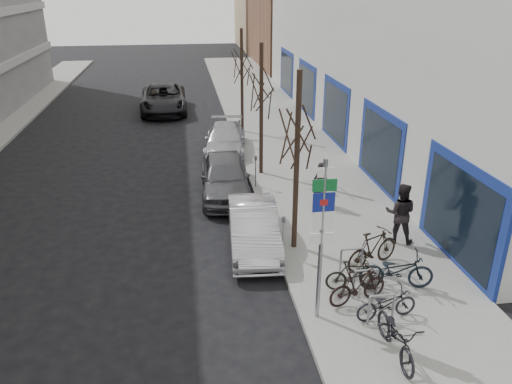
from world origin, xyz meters
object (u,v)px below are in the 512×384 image
object	(u,v)px
bike_far_curb	(387,301)
bike_far_inner	(373,248)
bike_rack	(365,280)
tree_far	(242,57)
meter_mid	(256,168)
pedestrian_near	(320,184)
parked_car_mid	(225,177)
lane_car	(164,99)
meter_back	(239,130)
tree_near	(298,121)
parked_car_front	(254,228)
highway_sign_pole	(322,232)
meter_front	(283,232)
bike_near_left	(397,333)
bike_mid_inner	(354,275)
parked_car_back	(225,140)
tree_mid	(261,79)
pedestrian_far	(400,213)
bike_near_right	(358,286)
bike_mid_curb	(397,267)

from	to	relation	value
bike_far_curb	bike_far_inner	size ratio (longest dim) A/B	0.81
bike_rack	tree_far	bearing A→B (deg)	94.32
meter_mid	pedestrian_near	xyz separation A→B (m)	(2.02, -2.10, 0.05)
parked_car_mid	lane_car	world-z (taller)	lane_car
meter_mid	lane_car	world-z (taller)	lane_car
pedestrian_near	meter_back	bearing A→B (deg)	-102.08
bike_far_curb	bike_rack	bearing A→B (deg)	6.55
tree_near	parked_car_front	xyz separation A→B (m)	(-1.20, 0.37, -3.42)
bike_far_inner	lane_car	bearing A→B (deg)	-8.41
parked_car_front	meter_mid	bearing A→B (deg)	84.47
highway_sign_pole	parked_car_front	bearing A→B (deg)	104.46
meter_front	tree_near	bearing A→B (deg)	48.01
bike_near_left	meter_mid	bearing A→B (deg)	98.82
meter_front	pedestrian_near	distance (m)	3.95
tree_near	parked_car_mid	size ratio (longest dim) A/B	1.21
meter_back	bike_mid_inner	world-z (taller)	meter_back
highway_sign_pole	bike_rack	distance (m)	2.36
tree_far	bike_far_curb	distance (m)	17.23
bike_rack	parked_car_back	xyz separation A→B (m)	(-2.42, 12.68, 0.01)
meter_mid	meter_back	distance (m)	5.50
tree_mid	meter_front	bearing A→B (deg)	-93.68
highway_sign_pole	bike_far_curb	world-z (taller)	highway_sign_pole
meter_front	pedestrian_far	distance (m)	3.76
parked_car_back	bike_far_curb	bearing A→B (deg)	-71.48
tree_near	pedestrian_far	world-z (taller)	tree_near
bike_mid_inner	meter_front	bearing A→B (deg)	42.29
meter_front	highway_sign_pole	bearing A→B (deg)	-85.25
bike_rack	bike_near_left	world-z (taller)	bike_near_left
bike_near_left	lane_car	distance (m)	24.37
tree_mid	bike_mid_inner	size ratio (longest dim) A/B	3.68
pedestrian_near	tree_near	bearing A→B (deg)	34.64
tree_near	meter_back	distance (m)	10.98
tree_mid	parked_car_mid	bearing A→B (deg)	-131.78
bike_rack	parked_car_mid	distance (m)	8.04
bike_rack	tree_mid	world-z (taller)	tree_mid
highway_sign_pole	bike_near_right	size ratio (longest dim) A/B	2.55
parked_car_back	pedestrian_far	size ratio (longest dim) A/B	2.37
tree_far	lane_car	bearing A→B (deg)	127.30
bike_near_left	bike_far_inner	world-z (taller)	bike_far_inner
bike_rack	tree_mid	xyz separation A→B (m)	(-1.20, 9.40, 3.44)
bike_mid_curb	parked_car_mid	distance (m)	8.16
bike_mid_inner	parked_car_back	xyz separation A→B (m)	(-2.24, 12.33, 0.07)
lane_car	pedestrian_near	size ratio (longest dim) A/B	3.70
highway_sign_pole	tree_near	distance (m)	3.88
bike_near_left	bike_mid_inner	xyz separation A→B (m)	(-0.09, 2.52, -0.13)
bike_near_right	lane_car	size ratio (longest dim) A/B	0.27
tree_far	bike_far_inner	xyz separation A→B (m)	(1.93, -14.49, -3.37)
parked_car_mid	pedestrian_far	bearing A→B (deg)	-40.93
highway_sign_pole	bike_rack	bearing A→B (deg)	23.59
tree_mid	lane_car	world-z (taller)	tree_mid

